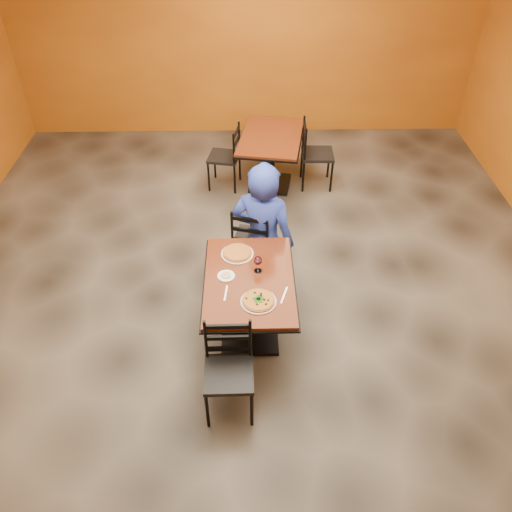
{
  "coord_description": "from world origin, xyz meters",
  "views": [
    {
      "loc": [
        -0.01,
        -3.92,
        3.87
      ],
      "look_at": [
        0.07,
        -0.3,
        0.85
      ],
      "focal_mm": 36.09,
      "sensor_mm": 36.0,
      "label": 1
    }
  ],
  "objects_px": {
    "chair_main_near": "(229,375)",
    "plate_far": "(237,254)",
    "chair_second_left": "(224,157)",
    "chair_second_right": "(317,154)",
    "diner": "(263,225)",
    "pizza_main": "(259,300)",
    "wine_glass": "(258,263)",
    "chair_main_far": "(254,239)",
    "pizza_far": "(237,252)",
    "side_plate": "(226,276)",
    "plate_main": "(259,302)",
    "table_second": "(271,149)",
    "table_main": "(249,294)"
  },
  "relations": [
    {
      "from": "wine_glass",
      "to": "plate_far",
      "type": "bearing_deg",
      "value": 127.9
    },
    {
      "from": "plate_main",
      "to": "diner",
      "type": "bearing_deg",
      "value": 86.39
    },
    {
      "from": "plate_main",
      "to": "plate_far",
      "type": "height_order",
      "value": "same"
    },
    {
      "from": "chair_main_near",
      "to": "side_plate",
      "type": "xyz_separation_m",
      "value": [
        -0.03,
        0.86,
        0.31
      ]
    },
    {
      "from": "table_main",
      "to": "chair_second_left",
      "type": "bearing_deg",
      "value": 96.51
    },
    {
      "from": "table_second",
      "to": "plate_far",
      "type": "distance_m",
      "value": 2.49
    },
    {
      "from": "chair_main_far",
      "to": "side_plate",
      "type": "relative_size",
      "value": 5.66
    },
    {
      "from": "chair_second_left",
      "to": "plate_main",
      "type": "height_order",
      "value": "chair_second_left"
    },
    {
      "from": "pizza_far",
      "to": "wine_glass",
      "type": "bearing_deg",
      "value": -52.1
    },
    {
      "from": "plate_main",
      "to": "chair_second_right",
      "type": "bearing_deg",
      "value": 74.18
    },
    {
      "from": "plate_main",
      "to": "wine_glass",
      "type": "xyz_separation_m",
      "value": [
        0.0,
        0.4,
        0.08
      ]
    },
    {
      "from": "diner",
      "to": "pizza_main",
      "type": "bearing_deg",
      "value": 104.55
    },
    {
      "from": "chair_second_left",
      "to": "plate_main",
      "type": "xyz_separation_m",
      "value": [
        0.4,
        -3.09,
        0.31
      ]
    },
    {
      "from": "side_plate",
      "to": "plate_main",
      "type": "bearing_deg",
      "value": -49.48
    },
    {
      "from": "chair_second_right",
      "to": "chair_main_far",
      "type": "bearing_deg",
      "value": 155.45
    },
    {
      "from": "table_main",
      "to": "chair_main_far",
      "type": "relative_size",
      "value": 1.36
    },
    {
      "from": "chair_second_right",
      "to": "diner",
      "type": "xyz_separation_m",
      "value": [
        -0.8,
        -1.94,
        0.25
      ]
    },
    {
      "from": "pizza_main",
      "to": "side_plate",
      "type": "xyz_separation_m",
      "value": [
        -0.29,
        0.33,
        -0.02
      ]
    },
    {
      "from": "pizza_far",
      "to": "side_plate",
      "type": "xyz_separation_m",
      "value": [
        -0.1,
        -0.31,
        -0.02
      ]
    },
    {
      "from": "chair_second_right",
      "to": "pizza_far",
      "type": "distance_m",
      "value": 2.69
    },
    {
      "from": "chair_main_far",
      "to": "plate_far",
      "type": "relative_size",
      "value": 2.92
    },
    {
      "from": "table_second",
      "to": "chair_second_right",
      "type": "relative_size",
      "value": 1.42
    },
    {
      "from": "plate_main",
      "to": "pizza_main",
      "type": "xyz_separation_m",
      "value": [
        0.0,
        0.0,
        0.02
      ]
    },
    {
      "from": "chair_second_right",
      "to": "plate_far",
      "type": "bearing_deg",
      "value": 158.11
    },
    {
      "from": "chair_second_left",
      "to": "wine_glass",
      "type": "height_order",
      "value": "wine_glass"
    },
    {
      "from": "table_main",
      "to": "plate_far",
      "type": "bearing_deg",
      "value": 107.31
    },
    {
      "from": "plate_far",
      "to": "pizza_far",
      "type": "bearing_deg",
      "value": 0.0
    },
    {
      "from": "chair_main_far",
      "to": "side_plate",
      "type": "xyz_separation_m",
      "value": [
        -0.26,
        -0.93,
        0.3
      ]
    },
    {
      "from": "table_second",
      "to": "pizza_far",
      "type": "bearing_deg",
      "value": -99.88
    },
    {
      "from": "chair_main_near",
      "to": "plate_far",
      "type": "distance_m",
      "value": 1.21
    },
    {
      "from": "chair_main_near",
      "to": "wine_glass",
      "type": "bearing_deg",
      "value": 73.71
    },
    {
      "from": "plate_far",
      "to": "wine_glass",
      "type": "xyz_separation_m",
      "value": [
        0.19,
        -0.24,
        0.08
      ]
    },
    {
      "from": "plate_main",
      "to": "wine_glass",
      "type": "height_order",
      "value": "wine_glass"
    },
    {
      "from": "diner",
      "to": "wine_glass",
      "type": "height_order",
      "value": "diner"
    },
    {
      "from": "chair_main_far",
      "to": "pizza_main",
      "type": "relative_size",
      "value": 3.19
    },
    {
      "from": "diner",
      "to": "pizza_far",
      "type": "distance_m",
      "value": 0.57
    },
    {
      "from": "diner",
      "to": "plate_main",
      "type": "bearing_deg",
      "value": 104.55
    },
    {
      "from": "chair_main_near",
      "to": "pizza_far",
      "type": "xyz_separation_m",
      "value": [
        0.07,
        1.17,
        0.33
      ]
    },
    {
      "from": "chair_second_left",
      "to": "chair_main_far",
      "type": "bearing_deg",
      "value": 22.39
    },
    {
      "from": "table_main",
      "to": "pizza_far",
      "type": "distance_m",
      "value": 0.43
    },
    {
      "from": "table_main",
      "to": "chair_main_near",
      "type": "relative_size",
      "value": 1.38
    },
    {
      "from": "table_second",
      "to": "plate_far",
      "type": "xyz_separation_m",
      "value": [
        -0.43,
        -2.45,
        0.2
      ]
    },
    {
      "from": "wine_glass",
      "to": "plate_main",
      "type": "bearing_deg",
      "value": -90.57
    },
    {
      "from": "side_plate",
      "to": "chair_second_right",
      "type": "bearing_deg",
      "value": 67.17
    },
    {
      "from": "chair_second_right",
      "to": "pizza_far",
      "type": "xyz_separation_m",
      "value": [
        -1.06,
        -2.45,
        0.3
      ]
    },
    {
      "from": "side_plate",
      "to": "table_second",
      "type": "bearing_deg",
      "value": 79.22
    },
    {
      "from": "chair_second_right",
      "to": "diner",
      "type": "relative_size",
      "value": 0.65
    },
    {
      "from": "chair_second_left",
      "to": "chair_second_right",
      "type": "distance_m",
      "value": 1.27
    },
    {
      "from": "chair_main_far",
      "to": "table_second",
      "type": "bearing_deg",
      "value": -84.21
    },
    {
      "from": "table_second",
      "to": "chair_main_near",
      "type": "bearing_deg",
      "value": -97.78
    }
  ]
}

